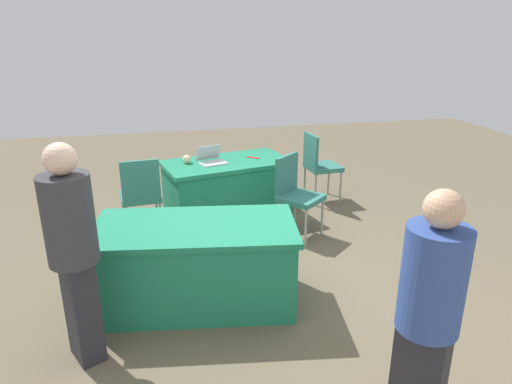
{
  "coord_description": "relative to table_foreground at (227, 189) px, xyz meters",
  "views": [
    {
      "loc": [
        0.89,
        3.76,
        2.31
      ],
      "look_at": [
        0.0,
        -0.09,
        0.9
      ],
      "focal_mm": 32.04,
      "sensor_mm": 36.0,
      "label": 1
    }
  ],
  "objects": [
    {
      "name": "person_attendee_standing",
      "position": [
        -0.51,
        3.62,
        0.49
      ],
      "size": [
        0.48,
        0.48,
        1.57
      ],
      "rotation": [
        0.0,
        0.0,
        2.24
      ],
      "color": "#26262D",
      "rests_on": "ground"
    },
    {
      "name": "laptop_silver",
      "position": [
        0.19,
        0.03,
        0.41
      ],
      "size": [
        0.39,
        0.37,
        0.21
      ],
      "rotation": [
        0.0,
        0.0,
        0.29
      ],
      "color": "silver",
      "rests_on": "table_foreground"
    },
    {
      "name": "chair_tucked_right",
      "position": [
        -0.68,
        0.73,
        0.17
      ],
      "size": [
        0.62,
        0.62,
        0.95
      ],
      "rotation": [
        0.0,
        0.0,
        0.7
      ],
      "color": "#9E9993",
      "rests_on": "ground"
    },
    {
      "name": "chair_near_front",
      "position": [
        1.06,
        0.45,
        0.19
      ],
      "size": [
        0.48,
        0.48,
        0.98
      ],
      "rotation": [
        0.0,
        0.0,
        3.25
      ],
      "color": "#9E9993",
      "rests_on": "ground"
    },
    {
      "name": "table_mid_left",
      "position": [
        0.59,
        1.9,
        0.0
      ],
      "size": [
        1.84,
        1.12,
        0.74
      ],
      "rotation": [
        0.0,
        0.0,
        -0.15
      ],
      "color": "#1E7A56",
      "rests_on": "ground"
    },
    {
      "name": "chair_tucked_left",
      "position": [
        -1.35,
        -0.29,
        0.18
      ],
      "size": [
        0.47,
        0.47,
        0.97
      ],
      "rotation": [
        0.0,
        0.0,
        1.65
      ],
      "color": "#9E9993",
      "rests_on": "ground"
    },
    {
      "name": "ground_plane",
      "position": [
        -0.01,
        1.72,
        -0.37
      ],
      "size": [
        14.4,
        14.4,
        0.0
      ],
      "primitive_type": "plane",
      "color": "brown"
    },
    {
      "name": "yarn_ball",
      "position": [
        0.49,
        -0.02,
        0.42
      ],
      "size": [
        0.1,
        0.1,
        0.1
      ],
      "primitive_type": "sphere",
      "color": "beige",
      "rests_on": "table_foreground"
    },
    {
      "name": "person_attendee_browsing",
      "position": [
        1.47,
        2.45,
        0.54
      ],
      "size": [
        0.46,
        0.46,
        1.64
      ],
      "rotation": [
        0.0,
        0.0,
        2.03
      ],
      "color": "#26262D",
      "rests_on": "ground"
    },
    {
      "name": "table_foreground",
      "position": [
        0.0,
        0.0,
        0.0
      ],
      "size": [
        1.7,
        1.14,
        0.74
      ],
      "rotation": [
        0.0,
        0.0,
        0.22
      ],
      "color": "#1E7A56",
      "rests_on": "ground"
    },
    {
      "name": "scissors_red",
      "position": [
        -0.36,
        -0.08,
        0.37
      ],
      "size": [
        0.16,
        0.14,
        0.01
      ],
      "primitive_type": "cube",
      "rotation": [
        0.0,
        0.0,
        2.47
      ],
      "color": "red",
      "rests_on": "table_foreground"
    }
  ]
}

